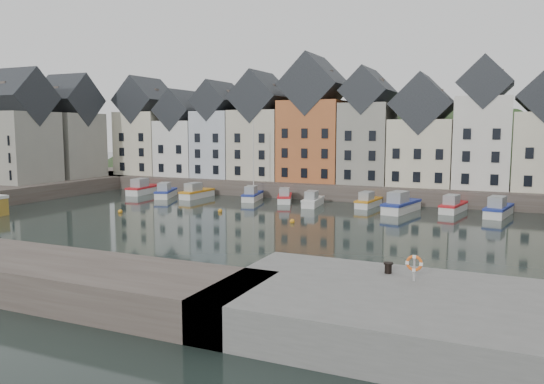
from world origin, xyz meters
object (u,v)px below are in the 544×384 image
Objects in this scene: mooring_bollard at (388,267)px; life_ring_post at (414,264)px; boat_a at (143,189)px; boat_d at (252,195)px.

mooring_bollard is 0.43× the size of life_ring_post.
boat_a is 12.12× the size of mooring_bollard.
boat_d is 45.48m from life_ring_post.
boat_d is at bearing 125.45° from mooring_bollard.
boat_d is 19.22× the size of mooring_bollard.
boat_a is 0.63× the size of boat_d.
boat_d reaches higher than mooring_bollard.
mooring_bollard reaches higher than boat_a.
boat_d reaches higher than life_ring_post.
boat_a is 57.31m from life_ring_post.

